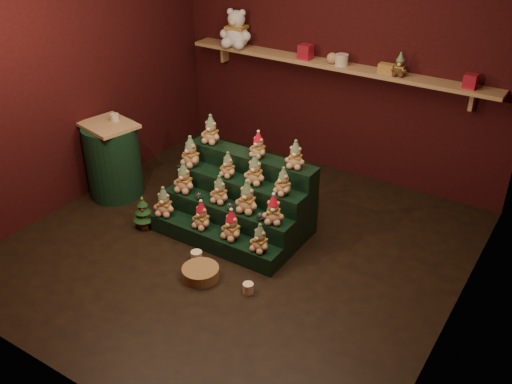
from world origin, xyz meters
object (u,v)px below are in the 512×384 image
Objects in this scene: snow_globe_a at (199,196)px; mini_christmas_tree at (143,212)px; wicker_basket at (201,273)px; mug_right at (248,288)px; white_bear at (236,23)px; snow_globe_c at (260,217)px; side_table at (113,160)px; mug_left at (197,256)px; riser_tier_front at (214,239)px; snow_globe_b at (230,207)px; brown_bear at (400,65)px.

snow_globe_a reaches higher than mini_christmas_tree.
mug_right is at bearing 6.97° from wicker_basket.
snow_globe_a is 2.31m from white_bear.
snow_globe_c is 0.23× the size of mini_christmas_tree.
wicker_basket is (1.70, -0.69, -0.36)m from side_table.
wicker_basket is at bearing -43.94° from mug_left.
riser_tier_front is 17.70× the size of snow_globe_b.
mini_christmas_tree is at bearing -153.57° from snow_globe_a.
white_bear is at bearing 113.29° from snow_globe_a.
mug_left is at bearing -90.90° from riser_tier_front.
riser_tier_front is 16.66× the size of snow_globe_c.
snow_globe_a reaches higher than riser_tier_front.
brown_bear reaches higher than mug_left.
snow_globe_a is at bearing -131.47° from brown_bear.
snow_globe_b is 0.14× the size of white_bear.
snow_globe_a is at bearing 127.48° from wicker_basket.
mini_christmas_tree reaches higher than riser_tier_front.
riser_tier_front is 3.85× the size of mini_christmas_tree.
snow_globe_a is 0.62m from mini_christmas_tree.
snow_globe_b reaches higher than wicker_basket.
mini_christmas_tree reaches higher than mug_right.
white_bear reaches higher than snow_globe_a.
side_table is (-1.24, 0.09, 0.02)m from snow_globe_a.
mini_christmas_tree is (-1.22, -0.26, -0.23)m from snow_globe_c.
white_bear is (-1.48, 1.81, 1.19)m from snow_globe_c.
mug_right is (2.17, -0.64, -0.37)m from side_table.
mini_christmas_tree is 1.57× the size of brown_bear.
mug_left is 0.66m from mug_right.
wicker_basket is (0.18, -0.17, -0.00)m from mug_left.
snow_globe_c is at bearing -113.56° from brown_bear.
brown_bear is at bearing 64.75° from snow_globe_b.
white_bear is (-1.15, 1.81, 1.20)m from snow_globe_b.
white_bear reaches higher than snow_globe_c.
white_bear is at bearing 118.38° from riser_tier_front.
snow_globe_a is 0.14× the size of white_bear.
wicker_basket is at bearing -81.13° from snow_globe_b.
snow_globe_b is (0.08, 0.16, 0.31)m from riser_tier_front.
snow_globe_c is at bearing -0.00° from snow_globe_b.
snow_globe_b is 2.46m from white_bear.
riser_tier_front is 1.58m from side_table.
riser_tier_front is at bearing -70.07° from white_bear.
mini_christmas_tree is at bearing 167.92° from mug_left.
white_bear reaches higher than riser_tier_front.
snow_globe_c is (0.33, -0.00, 0.00)m from snow_globe_b.
side_table reaches higher than snow_globe_a.
snow_globe_b is 0.75× the size of mug_left.
mug_right is at bearing -44.05° from snow_globe_b.
snow_globe_c reaches higher than mug_left.
side_table is at bearing 176.71° from snow_globe_b.
snow_globe_b is 0.56m from mug_left.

